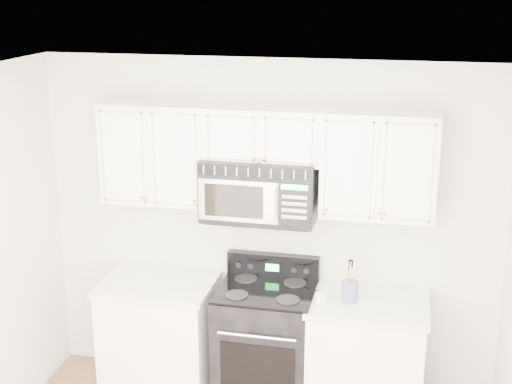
# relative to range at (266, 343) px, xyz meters

# --- Properties ---
(room) EXTENTS (3.51, 3.51, 2.61)m
(room) POSITION_rel_range_xyz_m (-0.05, -1.45, 0.82)
(room) COLOR #8F6247
(room) RESTS_ON ground
(base_cabinet_left) EXTENTS (0.86, 0.65, 0.92)m
(base_cabinet_left) POSITION_rel_range_xyz_m (-0.85, -0.01, -0.06)
(base_cabinet_left) COLOR white
(base_cabinet_left) RESTS_ON ground
(base_cabinet_right) EXTENTS (0.86, 0.65, 0.92)m
(base_cabinet_right) POSITION_rel_range_xyz_m (0.75, -0.01, -0.06)
(base_cabinet_right) COLOR white
(base_cabinet_right) RESTS_ON ground
(range) EXTENTS (0.72, 0.66, 1.11)m
(range) POSITION_rel_range_xyz_m (0.00, 0.00, 0.00)
(range) COLOR black
(range) RESTS_ON ground
(upper_cabinets) EXTENTS (2.44, 0.37, 0.75)m
(upper_cabinets) POSITION_rel_range_xyz_m (-0.05, 0.14, 1.45)
(upper_cabinets) COLOR white
(upper_cabinets) RESTS_ON ground
(microwave) EXTENTS (0.82, 0.46, 0.46)m
(microwave) POSITION_rel_range_xyz_m (-0.07, 0.09, 1.19)
(microwave) COLOR black
(microwave) RESTS_ON ground
(utensil_crock) EXTENTS (0.12, 0.12, 0.32)m
(utensil_crock) POSITION_rel_range_xyz_m (0.62, -0.04, 0.52)
(utensil_crock) COLOR #47587B
(utensil_crock) RESTS_ON base_cabinet_right
(shaker_salt) EXTENTS (0.04, 0.04, 0.11)m
(shaker_salt) POSITION_rel_range_xyz_m (0.40, -0.11, 0.49)
(shaker_salt) COLOR white
(shaker_salt) RESTS_ON base_cabinet_right
(shaker_pepper) EXTENTS (0.04, 0.04, 0.09)m
(shaker_pepper) POSITION_rel_range_xyz_m (0.43, -0.08, 0.48)
(shaker_pepper) COLOR white
(shaker_pepper) RESTS_ON base_cabinet_right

